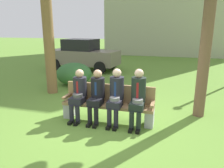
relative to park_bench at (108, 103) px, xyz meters
The scene contains 8 objects.
ground_plane 0.44m from the park_bench, 92.19° to the right, with size 80.00×80.00×0.00m, color olive.
park_bench is the anchor object (origin of this frame).
seated_man_leftmost 0.79m from the park_bench, 169.30° to the right, with size 0.34×0.72×1.27m.
seated_man_centerleft 0.40m from the park_bench, 152.91° to the right, with size 0.34×0.72×1.29m.
seated_man_centerright 0.40m from the park_bench, 29.96° to the right, with size 0.34×0.72×1.33m.
seated_man_rightmost 0.83m from the park_bench, ahead, with size 0.34×0.72×1.36m.
shrub_near_bench 3.77m from the park_bench, 128.39° to the left, with size 1.45×1.33×0.90m, color #356934.
parked_car_near 6.98m from the park_bench, 118.28° to the left, with size 4.05×2.07×1.68m.
Camera 1 is at (1.45, -4.72, 2.26)m, focal length 34.18 mm.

